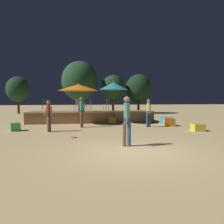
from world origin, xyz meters
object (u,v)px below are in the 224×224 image
at_px(bistro_chair_1, 107,103).
at_px(frisbee_disc, 74,137).
at_px(patio_umbrella_0, 78,87).
at_px(cube_seat_1, 198,127).
at_px(cube_seat_4, 166,121).
at_px(patio_umbrella_1, 114,86).
at_px(bistro_chair_0, 44,103).
at_px(bistro_chair_2, 90,103).
at_px(background_tree_0, 113,88).
at_px(background_tree_2, 18,89).
at_px(cube_seat_2, 15,127).
at_px(person_0, 127,119).
at_px(person_3, 148,112).
at_px(cube_seat_3, 113,120).
at_px(person_2, 82,110).
at_px(background_tree_1, 139,89).
at_px(cube_seat_0, 169,122).
at_px(person_1, 49,115).
at_px(background_tree_3, 80,81).
at_px(bistro_chair_3, 77,103).

xyz_separation_m(bistro_chair_1, frisbee_disc, (-2.64, -7.60, -1.39)).
relative_size(patio_umbrella_0, cube_seat_1, 4.49).
bearing_deg(cube_seat_4, patio_umbrella_1, 161.37).
height_order(bistro_chair_0, bistro_chair_2, same).
bearing_deg(cube_seat_1, bistro_chair_0, 142.55).
relative_size(patio_umbrella_1, cube_seat_1, 4.74).
bearing_deg(background_tree_0, background_tree_2, 168.37).
height_order(cube_seat_1, cube_seat_2, cube_seat_2).
bearing_deg(person_0, person_3, -106.17).
bearing_deg(cube_seat_3, patio_umbrella_0, -173.66).
relative_size(bistro_chair_1, bistro_chair_2, 1.00).
relative_size(patio_umbrella_0, patio_umbrella_1, 0.95).
bearing_deg(patio_umbrella_1, person_2, -141.08).
distance_m(cube_seat_4, background_tree_1, 11.98).
bearing_deg(bistro_chair_1, cube_seat_4, 94.28).
bearing_deg(bistro_chair_2, cube_seat_0, 75.84).
height_order(cube_seat_0, background_tree_0, background_tree_0).
distance_m(patio_umbrella_0, person_3, 5.13).
height_order(person_1, person_2, person_2).
relative_size(bistro_chair_2, background_tree_3, 0.15).
height_order(cube_seat_1, bistro_chair_3, bistro_chair_3).
bearing_deg(background_tree_1, person_2, -120.65).
relative_size(cube_seat_1, person_2, 0.34).
xyz_separation_m(cube_seat_4, bistro_chair_1, (-3.63, 3.29, 1.17)).
xyz_separation_m(patio_umbrella_1, frisbee_disc, (-2.80, -5.48, -2.64)).
xyz_separation_m(cube_seat_1, person_2, (-6.18, 2.62, 0.84)).
xyz_separation_m(person_1, bistro_chair_2, (2.56, 5.31, 0.51)).
height_order(patio_umbrella_0, bistro_chair_2, patio_umbrella_0).
xyz_separation_m(person_2, person_3, (4.10, -0.53, -0.11)).
bearing_deg(bistro_chair_1, cube_seat_3, 51.65).
height_order(person_3, background_tree_1, background_tree_1).
relative_size(bistro_chair_1, frisbee_disc, 3.36).
bearing_deg(background_tree_3, cube_seat_3, -77.58).
bearing_deg(patio_umbrella_1, cube_seat_4, -18.63).
xyz_separation_m(cube_seat_2, bistro_chair_3, (3.40, 4.21, 1.18)).
bearing_deg(bistro_chair_3, cube_seat_2, -108.75).
relative_size(person_0, person_3, 1.06).
bearing_deg(background_tree_0, bistro_chair_2, -112.16).
distance_m(cube_seat_3, person_0, 7.94).
distance_m(bistro_chair_1, bistro_chair_2, 1.40).
xyz_separation_m(patio_umbrella_1, person_2, (-2.32, -1.87, -1.62)).
xyz_separation_m(person_1, frisbee_disc, (1.30, -2.08, -0.87)).
xyz_separation_m(cube_seat_0, cube_seat_4, (0.19, 0.99, -0.01)).
height_order(cube_seat_1, bistro_chair_1, bistro_chair_1).
height_order(cube_seat_2, background_tree_1, background_tree_1).
distance_m(bistro_chair_1, background_tree_1, 9.85).
bearing_deg(person_2, bistro_chair_0, -121.76).
distance_m(cube_seat_4, person_3, 2.21).
bearing_deg(person_3, background_tree_0, 73.81).
bearing_deg(cube_seat_0, bistro_chair_0, 151.65).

